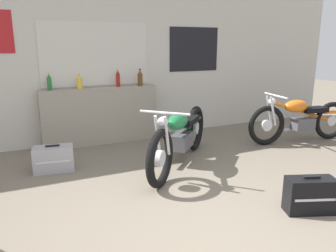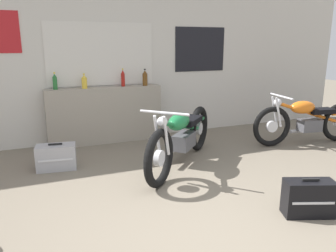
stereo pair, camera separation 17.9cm
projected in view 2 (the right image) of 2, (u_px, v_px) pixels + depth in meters
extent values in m
plane|color=#706656|center=(214.00, 248.00, 2.79)|extent=(24.00, 24.00, 0.00)
cube|color=beige|center=(112.00, 61.00, 5.71)|extent=(10.00, 0.06, 2.80)
cube|color=silver|center=(101.00, 54.00, 5.57)|extent=(1.76, 0.01, 1.00)
cube|color=beige|center=(101.00, 54.00, 5.57)|extent=(1.82, 0.01, 1.06)
cube|color=black|center=(200.00, 49.00, 6.25)|extent=(1.03, 0.01, 0.82)
cube|color=gray|center=(106.00, 115.00, 5.70)|extent=(1.96, 0.28, 0.97)
cylinder|color=#23662D|center=(55.00, 83.00, 5.28)|extent=(0.07, 0.07, 0.20)
cone|color=#23662D|center=(54.00, 75.00, 5.25)|extent=(0.06, 0.06, 0.06)
cylinder|color=gold|center=(54.00, 73.00, 5.24)|extent=(0.03, 0.03, 0.02)
cylinder|color=gold|center=(84.00, 83.00, 5.40)|extent=(0.09, 0.09, 0.18)
cone|color=gold|center=(84.00, 76.00, 5.37)|extent=(0.07, 0.07, 0.05)
cylinder|color=gold|center=(84.00, 74.00, 5.36)|extent=(0.04, 0.04, 0.02)
cylinder|color=maroon|center=(123.00, 80.00, 5.68)|extent=(0.07, 0.07, 0.22)
cone|color=maroon|center=(123.00, 72.00, 5.64)|extent=(0.06, 0.06, 0.06)
cylinder|color=gold|center=(123.00, 69.00, 5.63)|extent=(0.03, 0.03, 0.02)
cylinder|color=#5B3814|center=(145.00, 80.00, 5.77)|extent=(0.09, 0.09, 0.21)
cone|color=#5B3814|center=(145.00, 72.00, 5.74)|extent=(0.07, 0.07, 0.06)
cylinder|color=black|center=(145.00, 69.00, 5.73)|extent=(0.04, 0.04, 0.02)
torus|color=black|center=(159.00, 158.00, 3.92)|extent=(0.58, 0.58, 0.72)
cylinder|color=silver|center=(159.00, 158.00, 3.92)|extent=(0.19, 0.19, 0.20)
torus|color=black|center=(199.00, 128.00, 5.29)|extent=(0.58, 0.58, 0.72)
cylinder|color=silver|center=(199.00, 128.00, 5.29)|extent=(0.19, 0.19, 0.20)
cube|color=#4C4C51|center=(184.00, 141.00, 4.68)|extent=(0.46, 0.46, 0.22)
cylinder|color=#196B38|center=(184.00, 126.00, 4.63)|extent=(1.04, 1.03, 0.45)
ellipsoid|color=#196B38|center=(179.00, 122.00, 4.42)|extent=(0.54, 0.54, 0.22)
cube|color=black|center=(190.00, 121.00, 4.83)|extent=(0.54, 0.54, 0.08)
cube|color=#196B38|center=(197.00, 119.00, 5.17)|extent=(0.32, 0.32, 0.04)
cylinder|color=silver|center=(166.00, 136.00, 3.90)|extent=(0.15, 0.15, 0.51)
cylinder|color=silver|center=(157.00, 135.00, 3.94)|extent=(0.15, 0.15, 0.51)
cylinder|color=silver|center=(164.00, 113.00, 3.93)|extent=(0.47, 0.48, 0.03)
sphere|color=silver|center=(162.00, 122.00, 3.90)|extent=(0.13, 0.13, 0.13)
cylinder|color=silver|center=(177.00, 147.00, 4.86)|extent=(0.65, 0.64, 0.06)
torus|color=black|center=(272.00, 127.00, 5.49)|extent=(0.69, 0.19, 0.68)
cylinder|color=silver|center=(272.00, 127.00, 5.49)|extent=(0.20, 0.09, 0.19)
cube|color=#4C4C51|center=(310.00, 125.00, 5.66)|extent=(0.40, 0.27, 0.21)
cylinder|color=orange|center=(311.00, 113.00, 5.61)|extent=(1.21, 0.23, 0.43)
ellipsoid|color=orange|center=(303.00, 107.00, 5.54)|extent=(0.48, 0.30, 0.22)
cube|color=black|center=(321.00, 111.00, 5.64)|extent=(0.48, 0.30, 0.08)
cube|color=orange|center=(336.00, 113.00, 5.73)|extent=(0.28, 0.18, 0.04)
cylinder|color=silver|center=(279.00, 112.00, 5.38)|extent=(0.17, 0.06, 0.50)
cylinder|color=silver|center=(275.00, 111.00, 5.50)|extent=(0.17, 0.06, 0.50)
cylinder|color=silver|center=(281.00, 96.00, 5.39)|extent=(0.13, 0.64, 0.03)
sphere|color=silver|center=(278.00, 103.00, 5.40)|extent=(0.13, 0.13, 0.13)
cylinder|color=silver|center=(308.00, 130.00, 5.84)|extent=(0.73, 0.17, 0.06)
cube|color=black|center=(309.00, 198.00, 3.28)|extent=(0.53, 0.37, 0.37)
cube|color=silver|center=(314.00, 203.00, 3.18)|extent=(0.39, 0.16, 0.02)
cube|color=black|center=(311.00, 180.00, 3.23)|extent=(0.17, 0.08, 0.02)
cube|color=#9E9EA3|center=(56.00, 157.00, 4.51)|extent=(0.55, 0.33, 0.35)
cube|color=silver|center=(56.00, 160.00, 4.38)|extent=(0.44, 0.07, 0.02)
cube|color=black|center=(55.00, 144.00, 4.46)|extent=(0.18, 0.05, 0.02)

